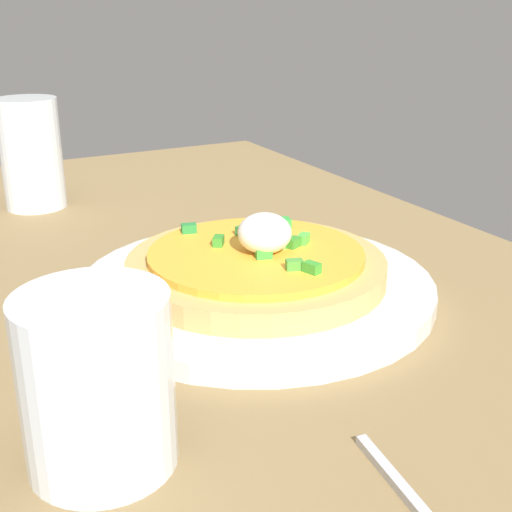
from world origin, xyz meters
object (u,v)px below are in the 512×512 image
at_px(cup_far, 32,158).
at_px(pizza, 257,264).
at_px(plate, 256,287).
at_px(cup_near, 98,390).

bearing_deg(cup_far, pizza, -162.76).
distance_m(plate, cup_far, 0.37).
height_order(pizza, cup_far, cup_far).
distance_m(pizza, cup_near, 0.23).
xyz_separation_m(pizza, cup_far, (0.35, 0.11, 0.03)).
bearing_deg(cup_far, cup_near, 172.57).
bearing_deg(pizza, cup_near, 131.07).
relative_size(pizza, cup_far, 1.68).
relative_size(cup_near, cup_far, 0.76).
bearing_deg(pizza, cup_far, 17.24).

